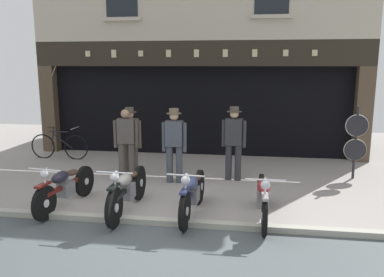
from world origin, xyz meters
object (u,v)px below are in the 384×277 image
at_px(salesman_right, 234,140).
at_px(tyre_sign_pole, 356,139).
at_px(motorcycle_left, 65,186).
at_px(salesman_left, 130,138).
at_px(motorcycle_center, 193,193).
at_px(assistant_far_right, 126,141).
at_px(advert_board_near, 153,93).
at_px(leaning_bicycle, 59,146).
at_px(motorcycle_center_left, 127,189).
at_px(shopkeeper_center, 174,142).
at_px(advert_board_far, 118,96).
at_px(motorcycle_center_right, 263,196).

height_order(salesman_right, tyre_sign_pole, tyre_sign_pole).
bearing_deg(salesman_right, motorcycle_left, 43.11).
height_order(motorcycle_left, salesman_left, salesman_left).
height_order(motorcycle_left, tyre_sign_pole, tyre_sign_pole).
height_order(motorcycle_center, assistant_far_right, assistant_far_right).
bearing_deg(advert_board_near, salesman_left, -88.97).
distance_m(motorcycle_center, leaning_bicycle, 5.68).
bearing_deg(advert_board_near, motorcycle_center, -68.66).
xyz_separation_m(motorcycle_center, salesman_right, (0.62, 2.29, 0.52)).
bearing_deg(motorcycle_left, motorcycle_center_left, -176.30).
xyz_separation_m(motorcycle_center_left, shopkeeper_center, (0.50, 1.91, 0.50)).
bearing_deg(salesman_right, advert_board_near, -38.91).
height_order(shopkeeper_center, assistant_far_right, shopkeeper_center).
xyz_separation_m(motorcycle_center, advert_board_far, (-3.00, 4.85, 1.28)).
relative_size(motorcycle_center, shopkeeper_center, 1.15).
xyz_separation_m(motorcycle_center_left, tyre_sign_pole, (4.60, 2.81, 0.52)).
height_order(motorcycle_center_left, shopkeeper_center, shopkeeper_center).
xyz_separation_m(tyre_sign_pole, advert_board_near, (-5.31, 2.06, 0.85)).
distance_m(motorcycle_center_right, shopkeeper_center, 2.74).
height_order(salesman_right, advert_board_far, advert_board_far).
bearing_deg(motorcycle_center_right, advert_board_near, -57.69).
height_order(assistant_far_right, advert_board_far, advert_board_far).
bearing_deg(tyre_sign_pole, advert_board_far, 162.24).
bearing_deg(shopkeeper_center, salesman_right, -163.03).
relative_size(assistant_far_right, tyre_sign_pole, 0.96).
relative_size(shopkeeper_center, tyre_sign_pole, 0.99).
xyz_separation_m(motorcycle_center_left, motorcycle_center_right, (2.41, 0.03, -0.02)).
bearing_deg(motorcycle_center, motorcycle_center_right, -176.34).
relative_size(advert_board_near, advert_board_far, 0.98).
xyz_separation_m(tyre_sign_pole, leaning_bicycle, (-7.78, 0.85, -0.58)).
xyz_separation_m(motorcycle_left, advert_board_far, (-0.59, 4.80, 1.29)).
height_order(motorcycle_center_left, motorcycle_center, motorcycle_center_left).
bearing_deg(shopkeeper_center, salesman_left, -20.81).
distance_m(advert_board_far, leaning_bicycle, 2.25).
distance_m(motorcycle_center_right, leaning_bicycle, 6.66).
bearing_deg(motorcycle_left, salesman_left, -97.16).
distance_m(motorcycle_left, motorcycle_center, 2.41).
distance_m(motorcycle_center_left, leaning_bicycle, 4.85).
bearing_deg(assistant_far_right, salesman_right, 175.49).
xyz_separation_m(motorcycle_center_left, salesman_left, (-0.66, 2.35, 0.47)).
bearing_deg(salesman_right, tyre_sign_pole, -163.41).
height_order(motorcycle_center, salesman_right, salesman_right).
bearing_deg(shopkeeper_center, advert_board_far, -52.05).
distance_m(advert_board_near, advert_board_far, 1.11).
bearing_deg(tyre_sign_pole, assistant_far_right, -170.89).
relative_size(motorcycle_center_left, shopkeeper_center, 1.22).
height_order(motorcycle_center, advert_board_far, advert_board_far).
bearing_deg(motorcycle_left, advert_board_far, -76.38).
bearing_deg(salesman_left, motorcycle_center, 133.18).
relative_size(salesman_right, leaning_bicycle, 0.99).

